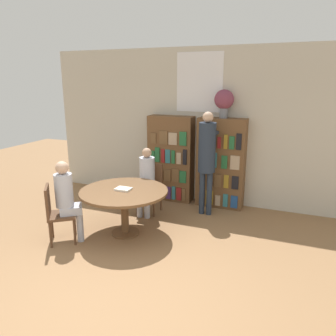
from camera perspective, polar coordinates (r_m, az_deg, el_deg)
ground_plane at (r=4.09m, az=-10.10°, el=-21.02°), size 16.00×16.00×0.00m
wall_back at (r=6.50m, az=5.39°, el=7.17°), size 6.40×0.07×3.00m
bookshelf_left at (r=6.60m, az=0.52°, el=1.61°), size 0.90×0.34×1.72m
bookshelf_right at (r=6.31m, az=9.18°, el=0.79°), size 0.90×0.34×1.72m
flower_vase at (r=6.14m, az=9.74°, el=11.50°), size 0.36×0.36×0.52m
reading_table at (r=5.18m, az=-7.65°, el=-4.91°), size 1.37×1.37×0.74m
chair_near_camera at (r=5.20m, az=-18.92°, el=-7.11°), size 0.56×0.56×0.89m
chair_left_side at (r=6.09m, az=-3.08°, el=-3.05°), size 0.41×0.41×0.89m
seated_reader_left at (r=5.87m, az=-3.80°, el=-1.67°), size 0.28×0.38×1.24m
seated_reader_right at (r=5.12m, az=-17.12°, el=-4.73°), size 0.41×0.40×1.26m
librarian_standing at (r=5.80m, az=6.81°, el=2.63°), size 0.30×0.57×1.87m
open_book_on_table at (r=5.15m, az=-7.78°, el=-3.65°), size 0.24×0.18×0.03m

